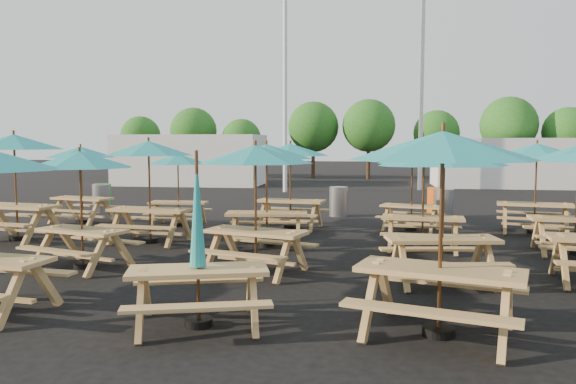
# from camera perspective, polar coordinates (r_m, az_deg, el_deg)

# --- Properties ---
(ground) EXTENTS (120.00, 120.00, 0.00)m
(ground) POSITION_cam_1_polar(r_m,az_deg,el_deg) (12.97, -0.98, -5.42)
(ground) COLOR black
(ground) RESTS_ON ground
(picnic_unit_2) EXTENTS (2.64, 2.64, 2.58)m
(picnic_unit_2) POSITION_cam_1_polar(r_m,az_deg,el_deg) (14.93, -26.06, 4.03)
(picnic_unit_2) COLOR tan
(picnic_unit_2) RESTS_ON ground
(picnic_unit_3) EXTENTS (2.41, 2.41, 2.26)m
(picnic_unit_3) POSITION_cam_1_polar(r_m,az_deg,el_deg) (17.41, -20.31, 3.40)
(picnic_unit_3) COLOR tan
(picnic_unit_3) RESTS_ON ground
(picnic_unit_5) EXTENTS (2.49, 2.49, 2.22)m
(picnic_unit_5) POSITION_cam_1_polar(r_m,az_deg,el_deg) (11.10, -20.38, 2.47)
(picnic_unit_5) COLOR tan
(picnic_unit_5) RESTS_ON ground
(picnic_unit_6) EXTENTS (2.37, 2.37, 2.42)m
(picnic_unit_6) POSITION_cam_1_polar(r_m,az_deg,el_deg) (13.51, -13.97, 3.76)
(picnic_unit_6) COLOR tan
(picnic_unit_6) RESTS_ON ground
(picnic_unit_7) EXTENTS (1.94, 1.94, 2.06)m
(picnic_unit_7) POSITION_cam_1_polar(r_m,az_deg,el_deg) (16.12, -11.12, 2.90)
(picnic_unit_7) COLOR tan
(picnic_unit_7) RESTS_ON ground
(picnic_unit_8) EXTENTS (2.13, 1.98, 2.26)m
(picnic_unit_8) POSITION_cam_1_polar(r_m,az_deg,el_deg) (7.26, -9.15, -6.33)
(picnic_unit_8) COLOR tan
(picnic_unit_8) RESTS_ON ground
(picnic_unit_9) EXTENTS (2.60, 2.60, 2.33)m
(picnic_unit_9) POSITION_cam_1_polar(r_m,az_deg,el_deg) (10.03, -3.33, 3.10)
(picnic_unit_9) COLOR tan
(picnic_unit_9) RESTS_ON ground
(picnic_unit_10) EXTENTS (2.32, 2.32, 2.34)m
(picnic_unit_10) POSITION_cam_1_polar(r_m,az_deg,el_deg) (12.61, -2.19, 3.53)
(picnic_unit_10) COLOR tan
(picnic_unit_10) RESTS_ON ground
(picnic_unit_11) EXTENTS (2.37, 2.37, 2.35)m
(picnic_unit_11) POSITION_cam_1_polar(r_m,az_deg,el_deg) (15.33, 0.25, 3.82)
(picnic_unit_11) COLOR tan
(picnic_unit_11) RESTS_ON ground
(picnic_unit_12) EXTENTS (2.79, 2.79, 2.51)m
(picnic_unit_12) POSITION_cam_1_polar(r_m,az_deg,el_deg) (6.92, 15.43, 3.38)
(picnic_unit_12) COLOR tan
(picnic_unit_12) RESTS_ON ground
(picnic_unit_13) EXTENTS (2.40, 2.40, 2.33)m
(picnic_unit_13) POSITION_cam_1_polar(r_m,az_deg,el_deg) (9.59, 15.57, 2.82)
(picnic_unit_13) COLOR tan
(picnic_unit_13) RESTS_ON ground
(picnic_unit_14) EXTENTS (2.15, 2.15, 2.23)m
(picnic_unit_14) POSITION_cam_1_polar(r_m,az_deg,el_deg) (12.49, 13.64, 2.95)
(picnic_unit_14) COLOR tan
(picnic_unit_14) RESTS_ON ground
(picnic_unit_15) EXTENTS (2.27, 2.27, 2.04)m
(picnic_unit_15) POSITION_cam_1_polar(r_m,az_deg,el_deg) (15.32, 12.51, 2.69)
(picnic_unit_15) COLOR tan
(picnic_unit_15) RESTS_ON ground
(picnic_unit_19) EXTENTS (2.48, 2.48, 2.36)m
(picnic_unit_19) POSITION_cam_1_polar(r_m,az_deg,el_deg) (15.80, 23.95, 3.46)
(picnic_unit_19) COLOR tan
(picnic_unit_19) RESTS_ON ground
(waste_bin_0) EXTENTS (0.59, 0.59, 0.94)m
(waste_bin_0) POSITION_cam_1_polar(r_m,az_deg,el_deg) (20.34, -18.32, -0.54)
(waste_bin_0) COLOR green
(waste_bin_0) RESTS_ON ground
(waste_bin_1) EXTENTS (0.59, 0.59, 0.94)m
(waste_bin_1) POSITION_cam_1_polar(r_m,az_deg,el_deg) (20.05, -18.43, -0.62)
(waste_bin_1) COLOR gray
(waste_bin_1) RESTS_ON ground
(waste_bin_2) EXTENTS (0.59, 0.59, 0.94)m
(waste_bin_2) POSITION_cam_1_polar(r_m,az_deg,el_deg) (18.08, 5.15, -0.97)
(waste_bin_2) COLOR gray
(waste_bin_2) RESTS_ON ground
(waste_bin_3) EXTENTS (0.59, 0.59, 0.94)m
(waste_bin_3) POSITION_cam_1_polar(r_m,az_deg,el_deg) (18.32, 14.85, -1.04)
(waste_bin_3) COLOR #D2500C
(waste_bin_3) RESTS_ON ground
(waste_bin_4) EXTENTS (0.59, 0.59, 0.94)m
(waste_bin_4) POSITION_cam_1_polar(r_m,az_deg,el_deg) (17.78, 15.56, -1.23)
(waste_bin_4) COLOR gray
(waste_bin_4) RESTS_ON ground
(mast_0) EXTENTS (0.20, 0.20, 12.00)m
(mast_0) POSITION_cam_1_polar(r_m,az_deg,el_deg) (27.14, -0.31, 12.74)
(mast_0) COLOR silver
(mast_0) RESTS_ON ground
(mast_1) EXTENTS (0.20, 0.20, 12.00)m
(mast_1) POSITION_cam_1_polar(r_m,az_deg,el_deg) (28.91, 13.46, 12.13)
(mast_1) COLOR silver
(mast_1) RESTS_ON ground
(event_tent_0) EXTENTS (8.00, 4.00, 2.80)m
(event_tent_0) POSITION_cam_1_polar(r_m,az_deg,el_deg) (32.22, -9.82, 3.25)
(event_tent_0) COLOR silver
(event_tent_0) RESTS_ON ground
(event_tent_1) EXTENTS (7.00, 4.00, 2.60)m
(event_tent_1) POSITION_cam_1_polar(r_m,az_deg,el_deg) (32.35, 20.80, 2.82)
(event_tent_1) COLOR silver
(event_tent_1) RESTS_ON ground
(tree_0) EXTENTS (2.80, 2.80, 4.24)m
(tree_0) POSITION_cam_1_polar(r_m,az_deg,el_deg) (41.14, -14.75, 5.51)
(tree_0) COLOR #382314
(tree_0) RESTS_ON ground
(tree_1) EXTENTS (3.11, 3.11, 4.72)m
(tree_1) POSITION_cam_1_polar(r_m,az_deg,el_deg) (38.36, -9.58, 6.14)
(tree_1) COLOR #382314
(tree_1) RESTS_ON ground
(tree_2) EXTENTS (2.59, 2.59, 3.93)m
(tree_2) POSITION_cam_1_polar(r_m,az_deg,el_deg) (37.22, -4.74, 5.41)
(tree_2) COLOR #382314
(tree_2) RESTS_ON ground
(tree_3) EXTENTS (3.36, 3.36, 5.09)m
(tree_3) POSITION_cam_1_polar(r_m,az_deg,el_deg) (37.51, 2.58, 6.62)
(tree_3) COLOR #382314
(tree_3) RESTS_ON ground
(tree_4) EXTENTS (3.41, 3.41, 5.17)m
(tree_4) POSITION_cam_1_polar(r_m,az_deg,el_deg) (36.86, 8.20, 6.68)
(tree_4) COLOR #382314
(tree_4) RESTS_ON ground
(tree_5) EXTENTS (2.94, 2.94, 4.45)m
(tree_5) POSITION_cam_1_polar(r_m,az_deg,el_deg) (37.49, 14.85, 5.79)
(tree_5) COLOR #382314
(tree_5) RESTS_ON ground
(tree_6) EXTENTS (3.38, 3.38, 5.13)m
(tree_6) POSITION_cam_1_polar(r_m,az_deg,el_deg) (36.42, 21.50, 6.36)
(tree_6) COLOR #382314
(tree_6) RESTS_ON ground
(tree_7) EXTENTS (2.95, 2.95, 4.48)m
(tree_7) POSITION_cam_1_polar(r_m,az_deg,el_deg) (37.34, 26.57, 5.47)
(tree_7) COLOR #382314
(tree_7) RESTS_ON ground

